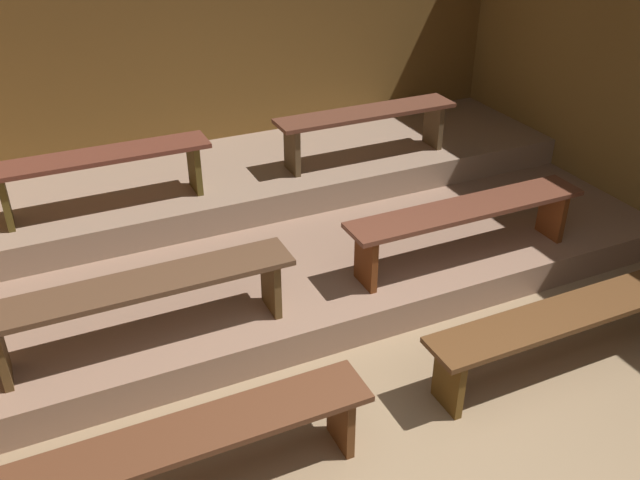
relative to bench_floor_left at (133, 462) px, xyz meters
name	(u,v)px	position (x,y,z in m)	size (l,w,h in m)	color
ground	(300,302)	(1.52, 1.45, -0.42)	(6.98, 5.19, 0.08)	#8F7455
wall_back	(202,49)	(1.52, 3.68, 1.01)	(6.98, 0.06, 2.78)	brown
wall_right	(640,71)	(4.64, 1.45, 1.01)	(0.06, 5.19, 2.78)	brown
platform_lower	(265,240)	(1.52, 2.19, -0.25)	(6.18, 2.91, 0.25)	#8D6C57
platform_middle	(235,179)	(1.52, 2.93, 0.00)	(6.18, 1.43, 0.25)	#917660
bench_floor_left	(133,462)	(0.00, 0.00, 0.00)	(2.55, 0.34, 0.46)	#57301C
bench_floor_right	(599,310)	(3.05, 0.00, 0.00)	(2.55, 0.34, 0.46)	#563319
bench_lower_left	(142,294)	(0.31, 1.08, 0.24)	(1.94, 0.34, 0.46)	brown
bench_lower_right	(467,217)	(2.74, 1.08, 0.24)	(1.94, 0.34, 0.46)	brown
bench_middle_left	(101,165)	(0.35, 2.61, 0.49)	(1.70, 0.34, 0.46)	brown
bench_middle_right	(366,121)	(2.69, 2.61, 0.49)	(1.70, 0.34, 0.46)	brown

